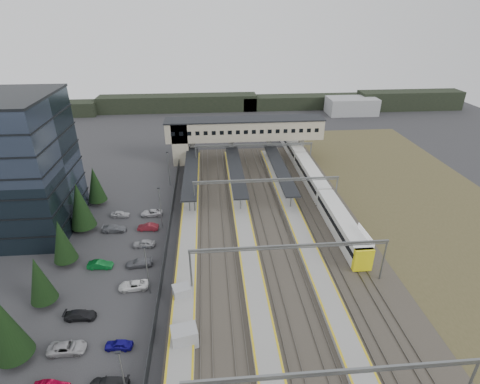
{
  "coord_description": "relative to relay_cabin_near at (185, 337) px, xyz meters",
  "views": [
    {
      "loc": [
        1.27,
        -50.35,
        37.14
      ],
      "look_at": [
        6.96,
        15.16,
        4.0
      ],
      "focal_mm": 28.0,
      "sensor_mm": 36.0,
      "label": 1
    }
  ],
  "objects": [
    {
      "name": "rail_corridor",
      "position": [
        11.93,
        22.57,
        -0.99
      ],
      "size": [
        34.0,
        90.0,
        0.92
      ],
      "color": "#3C372E",
      "rests_on": "ground"
    },
    {
      "name": "conifer_row",
      "position": [
        -19.41,
        13.71,
        3.55
      ],
      "size": [
        4.42,
        49.82,
        9.5
      ],
      "color": "black",
      "rests_on": "ground"
    },
    {
      "name": "ground",
      "position": [
        2.59,
        17.57,
        -1.28
      ],
      "size": [
        220.0,
        220.0,
        0.0
      ],
      "primitive_type": "plane",
      "color": "#2B2B2D",
      "rests_on": "ground"
    },
    {
      "name": "relay_cabin_far",
      "position": [
        -0.76,
        8.02,
        -0.2
      ],
      "size": [
        2.82,
        2.55,
        2.17
      ],
      "color": "#989A9D",
      "rests_on": "ground"
    },
    {
      "name": "train",
      "position": [
        26.59,
        42.56,
        0.87
      ],
      "size": [
        3.01,
        62.85,
        3.79
      ],
      "color": "silver",
      "rests_on": "ground"
    },
    {
      "name": "lampposts",
      "position": [
        -5.41,
        18.82,
        3.05
      ],
      "size": [
        0.5,
        53.25,
        8.07
      ],
      "color": "slate",
      "rests_on": "ground"
    },
    {
      "name": "treeline_far",
      "position": [
        26.4,
        109.85,
        1.67
      ],
      "size": [
        170.0,
        19.0,
        7.0
      ],
      "color": "black",
      "rests_on": "ground"
    },
    {
      "name": "car_park",
      "position": [
        -10.6,
        10.57,
        -0.67
      ],
      "size": [
        10.49,
        44.54,
        1.29
      ],
      "color": "#9A9B9F",
      "rests_on": "ground"
    },
    {
      "name": "gantries",
      "position": [
        14.59,
        20.57,
        4.71
      ],
      "size": [
        28.4,
        62.28,
        7.17
      ],
      "color": "slate",
      "rests_on": "ground"
    },
    {
      "name": "footbridge",
      "position": [
        10.29,
        59.57,
        6.65
      ],
      "size": [
        40.4,
        6.4,
        11.2
      ],
      "color": "#B2A58D",
      "rests_on": "ground"
    },
    {
      "name": "scrub_east",
      "position": [
        47.59,
        22.57,
        -1.25
      ],
      "size": [
        34.0,
        120.0,
        0.06
      ],
      "color": "#484427",
      "rests_on": "ground"
    },
    {
      "name": "relay_cabin_near",
      "position": [
        0.0,
        0.0,
        0.0
      ],
      "size": [
        3.45,
        2.8,
        2.57
      ],
      "color": "#989A9D",
      "rests_on": "ground"
    },
    {
      "name": "billboard",
      "position": [
        28.04,
        15.04,
        2.03
      ],
      "size": [
        0.4,
        5.86,
        4.95
      ],
      "color": "slate",
      "rests_on": "ground"
    },
    {
      "name": "canopies",
      "position": [
        9.59,
        44.57,
        2.64
      ],
      "size": [
        23.1,
        30.0,
        3.28
      ],
      "color": "black",
      "rests_on": "ground"
    },
    {
      "name": "fence",
      "position": [
        -3.91,
        22.57,
        -0.28
      ],
      "size": [
        0.08,
        90.0,
        2.0
      ],
      "color": "#26282B",
      "rests_on": "ground"
    }
  ]
}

